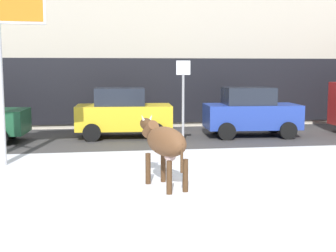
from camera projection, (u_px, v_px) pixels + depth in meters
name	position (u px, v px, depth m)	size (l,w,h in m)	color
ground_plane	(202.00, 191.00, 9.77)	(120.00, 120.00, 0.00)	white
road_strip	(156.00, 137.00, 17.40)	(60.00, 5.60, 0.01)	#423F3F
cow_brown	(165.00, 142.00, 10.01)	(1.05, 1.92, 1.54)	brown
car_yellow_hatchback	(123.00, 113.00, 17.14)	(3.60, 2.10, 1.86)	gold
car_blue_hatchback	(251.00, 112.00, 17.45)	(3.60, 2.10, 1.86)	#233D9E
pedestrian_near_billboard	(48.00, 108.00, 19.67)	(0.36, 0.24, 1.73)	#282833
pedestrian_by_cars	(203.00, 106.00, 20.70)	(0.36, 0.24, 1.73)	#282833
pedestrian_far_left	(268.00, 105.00, 21.16)	(0.36, 0.24, 1.73)	#282833
street_sign	(183.00, 98.00, 14.46)	(0.44, 0.08, 2.82)	gray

